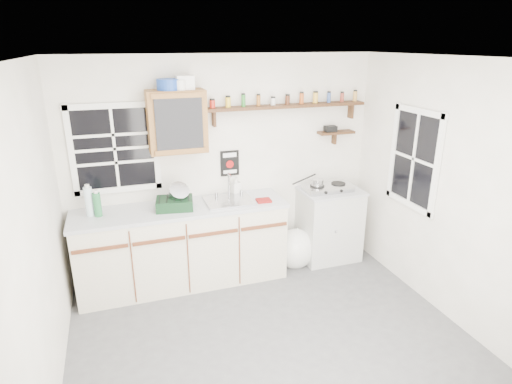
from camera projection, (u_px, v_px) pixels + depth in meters
The scene contains 18 objects.
room at pixel (274, 216), 3.54m from camera, with size 3.64×3.24×2.54m.
main_cabinet at pixel (183, 245), 4.79m from camera, with size 2.31×0.63×0.92m.
right_cabinet at pixel (329, 224), 5.36m from camera, with size 0.73×0.57×0.91m.
sink at pixel (229, 200), 4.80m from camera, with size 0.52×0.44×0.29m.
upper_cabinet at pixel (177, 121), 4.47m from camera, with size 0.60×0.32×0.65m.
upper_cabinet_clutter at pixel (175, 84), 4.35m from camera, with size 0.38×0.24×0.14m.
spice_shelf at pixel (287, 105), 4.88m from camera, with size 1.91×0.18×0.35m.
secondary_shelf at pixel (334, 132), 5.20m from camera, with size 0.45×0.16×0.24m.
warning_sign at pixel (230, 163), 4.96m from camera, with size 0.22×0.02×0.30m.
window_back at pixel (115, 149), 4.50m from camera, with size 0.93×0.03×0.98m.
window_right at pixel (414, 159), 4.50m from camera, with size 0.03×0.78×1.08m.
water_bottles at pixel (92, 202), 4.36m from camera, with size 0.16×0.12×0.34m.
dish_rack at pixel (176, 200), 4.57m from camera, with size 0.43×0.35×0.29m.
soap_bottle at pixel (236, 185), 5.00m from camera, with size 0.10×0.10×0.21m, color silver.
rag at pixel (264, 200), 4.80m from camera, with size 0.16×0.14×0.02m, color maroon.
hotplate at pixel (328, 188), 5.16m from camera, with size 0.58×0.31×0.08m.
saucepan at pixel (317, 183), 5.10m from camera, with size 0.35×0.19×0.15m.
trash_bag at pixel (295, 248), 5.24m from camera, with size 0.45×0.41×0.52m.
Camera 1 is at (-1.18, -3.05, 2.62)m, focal length 30.00 mm.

